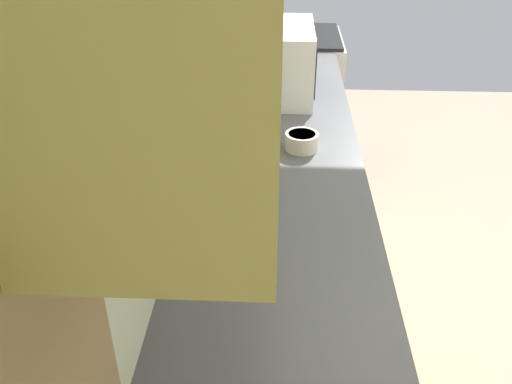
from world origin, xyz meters
TOP-DOWN VIEW (x-y plane):
  - wall_back at (0.00, 1.56)m, footprint 4.08×0.12m
  - counter_run at (-0.31, 1.20)m, footprint 3.32×0.62m
  - oven_range at (1.64, 1.16)m, footprint 0.60×0.69m
  - microwave at (0.69, 1.22)m, footprint 0.47×0.34m
  - bowl at (0.13, 1.12)m, footprint 0.13×0.13m

SIDE VIEW (x-z plane):
  - counter_run at x=-0.31m, z-range 0.00..0.91m
  - oven_range at x=1.64m, z-range -0.07..1.01m
  - bowl at x=0.13m, z-range 0.91..0.98m
  - microwave at x=0.69m, z-range 0.91..1.22m
  - wall_back at x=0.00m, z-range 0.00..2.68m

